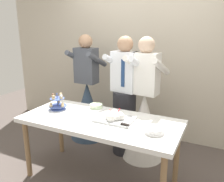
{
  "coord_description": "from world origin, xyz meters",
  "views": [
    {
      "loc": [
        1.2,
        -2.16,
        1.8
      ],
      "look_at": [
        0.08,
        0.15,
        1.07
      ],
      "focal_mm": 38.01,
      "sensor_mm": 36.0,
      "label": 1
    }
  ],
  "objects_px": {
    "cupcake_stand": "(57,103)",
    "plate_stack": "(154,131)",
    "round_cake": "(96,107)",
    "person_bride": "(144,118)",
    "main_cake_tray": "(114,117)",
    "person_guest": "(87,103)",
    "dessert_table": "(100,125)",
    "person_groom": "(125,103)"
  },
  "relations": [
    {
      "from": "person_groom",
      "to": "person_bride",
      "type": "height_order",
      "value": "same"
    },
    {
      "from": "person_guest",
      "to": "cupcake_stand",
      "type": "bearing_deg",
      "value": -83.79
    },
    {
      "from": "plate_stack",
      "to": "cupcake_stand",
      "type": "bearing_deg",
      "value": 173.92
    },
    {
      "from": "plate_stack",
      "to": "person_guest",
      "type": "relative_size",
      "value": 0.12
    },
    {
      "from": "person_bride",
      "to": "person_groom",
      "type": "bearing_deg",
      "value": 178.81
    },
    {
      "from": "round_cake",
      "to": "person_guest",
      "type": "distance_m",
      "value": 0.83
    },
    {
      "from": "cupcake_stand",
      "to": "person_guest",
      "type": "bearing_deg",
      "value": 96.21
    },
    {
      "from": "dessert_table",
      "to": "person_guest",
      "type": "xyz_separation_m",
      "value": [
        -0.72,
        0.9,
        -0.12
      ]
    },
    {
      "from": "cupcake_stand",
      "to": "plate_stack",
      "type": "bearing_deg",
      "value": -6.08
    },
    {
      "from": "cupcake_stand",
      "to": "person_guest",
      "type": "height_order",
      "value": "person_guest"
    },
    {
      "from": "main_cake_tray",
      "to": "plate_stack",
      "type": "relative_size",
      "value": 2.21
    },
    {
      "from": "main_cake_tray",
      "to": "person_groom",
      "type": "distance_m",
      "value": 0.69
    },
    {
      "from": "person_groom",
      "to": "person_guest",
      "type": "relative_size",
      "value": 1.0
    },
    {
      "from": "dessert_table",
      "to": "person_bride",
      "type": "height_order",
      "value": "person_bride"
    },
    {
      "from": "round_cake",
      "to": "person_bride",
      "type": "bearing_deg",
      "value": 40.6
    },
    {
      "from": "cupcake_stand",
      "to": "person_groom",
      "type": "height_order",
      "value": "person_groom"
    },
    {
      "from": "plate_stack",
      "to": "round_cake",
      "type": "bearing_deg",
      "value": 157.17
    },
    {
      "from": "main_cake_tray",
      "to": "round_cake",
      "type": "distance_m",
      "value": 0.44
    },
    {
      "from": "plate_stack",
      "to": "person_groom",
      "type": "distance_m",
      "value": 1.02
    },
    {
      "from": "main_cake_tray",
      "to": "plate_stack",
      "type": "xyz_separation_m",
      "value": [
        0.49,
        -0.12,
        -0.02
      ]
    },
    {
      "from": "cupcake_stand",
      "to": "person_guest",
      "type": "distance_m",
      "value": 0.89
    },
    {
      "from": "plate_stack",
      "to": "person_groom",
      "type": "xyz_separation_m",
      "value": [
        -0.64,
        0.79,
        -0.06
      ]
    },
    {
      "from": "main_cake_tray",
      "to": "person_bride",
      "type": "distance_m",
      "value": 0.71
    },
    {
      "from": "person_bride",
      "to": "dessert_table",
      "type": "bearing_deg",
      "value": -112.4
    },
    {
      "from": "round_cake",
      "to": "person_guest",
      "type": "xyz_separation_m",
      "value": [
        -0.52,
        0.62,
        -0.22
      ]
    },
    {
      "from": "dessert_table",
      "to": "cupcake_stand",
      "type": "distance_m",
      "value": 0.65
    },
    {
      "from": "person_guest",
      "to": "person_bride",
      "type": "bearing_deg",
      "value": -10.88
    },
    {
      "from": "person_bride",
      "to": "round_cake",
      "type": "bearing_deg",
      "value": -139.4
    },
    {
      "from": "cupcake_stand",
      "to": "person_bride",
      "type": "bearing_deg",
      "value": 35.07
    },
    {
      "from": "main_cake_tray",
      "to": "person_groom",
      "type": "bearing_deg",
      "value": 103.28
    },
    {
      "from": "main_cake_tray",
      "to": "round_cake",
      "type": "xyz_separation_m",
      "value": [
        -0.37,
        0.24,
        -0.02
      ]
    },
    {
      "from": "dessert_table",
      "to": "plate_stack",
      "type": "height_order",
      "value": "plate_stack"
    },
    {
      "from": "plate_stack",
      "to": "person_groom",
      "type": "relative_size",
      "value": 0.12
    },
    {
      "from": "main_cake_tray",
      "to": "person_bride",
      "type": "relative_size",
      "value": 0.26
    },
    {
      "from": "main_cake_tray",
      "to": "person_guest",
      "type": "distance_m",
      "value": 1.25
    },
    {
      "from": "person_groom",
      "to": "dessert_table",
      "type": "bearing_deg",
      "value": -90.39
    },
    {
      "from": "person_groom",
      "to": "main_cake_tray",
      "type": "bearing_deg",
      "value": -76.72
    },
    {
      "from": "cupcake_stand",
      "to": "round_cake",
      "type": "xyz_separation_m",
      "value": [
        0.43,
        0.22,
        -0.06
      ]
    },
    {
      "from": "main_cake_tray",
      "to": "person_guest",
      "type": "bearing_deg",
      "value": 135.9
    },
    {
      "from": "main_cake_tray",
      "to": "plate_stack",
      "type": "distance_m",
      "value": 0.5
    },
    {
      "from": "dessert_table",
      "to": "main_cake_tray",
      "type": "height_order",
      "value": "main_cake_tray"
    },
    {
      "from": "dessert_table",
      "to": "plate_stack",
      "type": "distance_m",
      "value": 0.66
    }
  ]
}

